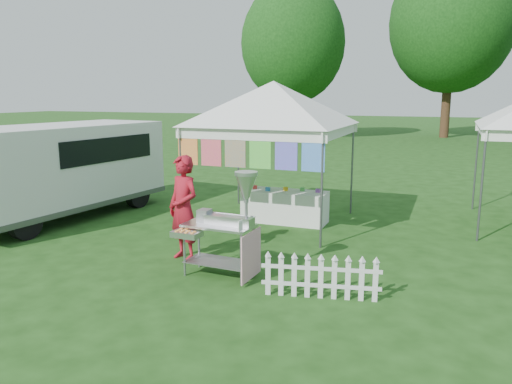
% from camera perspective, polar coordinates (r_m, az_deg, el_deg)
% --- Properties ---
extents(ground, '(120.00, 120.00, 0.00)m').
position_cam_1_polar(ground, '(7.80, -6.84, -9.44)').
color(ground, '#1A3F12').
rests_on(ground, ground).
extents(canopy_main, '(4.24, 4.24, 3.45)m').
position_cam_1_polar(canopy_main, '(10.51, 2.01, 12.52)').
color(canopy_main, '#59595E').
rests_on(canopy_main, ground).
extents(tree_left, '(6.40, 6.40, 9.53)m').
position_cam_1_polar(tree_left, '(32.01, 4.24, 16.63)').
color(tree_left, '#3A2215').
rests_on(tree_left, ground).
extents(tree_mid, '(7.60, 7.60, 11.52)m').
position_cam_1_polar(tree_mid, '(34.70, 21.48, 17.66)').
color(tree_mid, '#3A2215').
rests_on(tree_mid, ground).
extents(donut_cart, '(1.20, 0.76, 1.63)m').
position_cam_1_polar(donut_cart, '(7.39, -3.17, -2.74)').
color(donut_cart, gray).
rests_on(donut_cart, ground).
extents(vendor, '(0.75, 0.64, 1.75)m').
position_cam_1_polar(vendor, '(8.32, -8.29, -1.85)').
color(vendor, maroon).
rests_on(vendor, ground).
extents(cargo_van, '(2.58, 5.16, 2.06)m').
position_cam_1_polar(cargo_van, '(12.02, -21.22, 2.62)').
color(cargo_van, silver).
rests_on(cargo_van, ground).
extents(picket_fence, '(1.59, 0.35, 0.56)m').
position_cam_1_polar(picket_fence, '(6.88, 7.41, -9.73)').
color(picket_fence, silver).
rests_on(picket_fence, ground).
extents(display_table, '(1.80, 0.70, 0.68)m').
position_cam_1_polar(display_table, '(10.81, 3.31, -1.66)').
color(display_table, white).
rests_on(display_table, ground).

